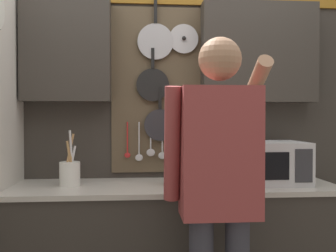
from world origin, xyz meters
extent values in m
cube|color=beige|center=(0.00, 0.00, 0.90)|extent=(2.02, 0.60, 0.03)
cube|color=#38332D|center=(0.00, 0.30, 1.15)|extent=(2.59, 0.04, 2.31)
cube|color=#38332D|center=(-0.70, 0.20, 1.78)|extent=(0.58, 0.16, 0.68)
cube|color=#38332D|center=(0.60, 0.20, 1.78)|extent=(0.79, 0.16, 0.68)
cube|color=brown|center=(-0.11, 0.28, 1.53)|extent=(0.62, 0.01, 1.15)
cylinder|color=#B7B7BC|center=(-0.11, 0.25, 1.86)|extent=(0.25, 0.02, 0.25)
cube|color=black|center=(-0.11, 0.24, 2.06)|extent=(0.02, 0.02, 0.17)
cylinder|color=black|center=(-0.13, 0.25, 1.56)|extent=(0.23, 0.02, 0.23)
cube|color=black|center=(-0.13, 0.24, 1.74)|extent=(0.02, 0.02, 0.14)
cylinder|color=#2D2D33|center=(-0.08, 0.25, 1.28)|extent=(0.22, 0.02, 0.22)
cube|color=black|center=(-0.08, 0.24, 1.47)|extent=(0.02, 0.02, 0.15)
cylinder|color=silver|center=(0.08, 0.25, 1.88)|extent=(0.20, 0.01, 0.20)
sphere|color=black|center=(0.08, 0.23, 1.88)|extent=(0.03, 0.03, 0.03)
cylinder|color=red|center=(-0.31, 0.25, 1.19)|extent=(0.01, 0.01, 0.22)
ellipsoid|color=red|center=(-0.31, 0.25, 1.07)|extent=(0.04, 0.01, 0.04)
cylinder|color=silver|center=(-0.23, 0.25, 1.19)|extent=(0.01, 0.01, 0.23)
ellipsoid|color=silver|center=(-0.23, 0.25, 1.06)|extent=(0.05, 0.01, 0.05)
cylinder|color=silver|center=(-0.15, 0.25, 1.21)|extent=(0.01, 0.01, 0.19)
ellipsoid|color=silver|center=(-0.15, 0.25, 1.09)|extent=(0.06, 0.01, 0.05)
cylinder|color=silver|center=(-0.07, 0.25, 1.19)|extent=(0.01, 0.01, 0.22)
ellipsoid|color=silver|center=(-0.07, 0.25, 1.07)|extent=(0.06, 0.01, 0.05)
cylinder|color=black|center=(0.01, 0.25, 1.19)|extent=(0.01, 0.01, 0.23)
ellipsoid|color=black|center=(0.01, 0.25, 1.06)|extent=(0.04, 0.01, 0.04)
cylinder|color=silver|center=(0.09, 0.25, 1.22)|extent=(0.01, 0.01, 0.17)
ellipsoid|color=silver|center=(0.09, 0.25, 1.12)|extent=(0.05, 0.01, 0.04)
cube|color=silver|center=(0.58, 0.00, 1.05)|extent=(0.49, 0.37, 0.27)
cube|color=black|center=(0.53, -0.18, 1.05)|extent=(0.27, 0.01, 0.16)
cube|color=#333338|center=(0.75, -0.18, 1.05)|extent=(0.11, 0.01, 0.20)
cube|color=brown|center=(0.01, 0.00, 1.01)|extent=(0.12, 0.16, 0.19)
cylinder|color=black|center=(-0.03, -0.03, 1.13)|extent=(0.02, 0.03, 0.05)
cylinder|color=black|center=(-0.01, -0.03, 1.13)|extent=(0.02, 0.03, 0.06)
cylinder|color=black|center=(0.01, -0.03, 1.13)|extent=(0.02, 0.02, 0.05)
cylinder|color=black|center=(0.03, -0.03, 1.14)|extent=(0.02, 0.03, 0.08)
cylinder|color=black|center=(0.04, -0.03, 1.14)|extent=(0.02, 0.03, 0.07)
cylinder|color=white|center=(-0.65, 0.00, 0.99)|extent=(0.12, 0.12, 0.15)
cylinder|color=tan|center=(-0.66, 0.00, 1.10)|extent=(0.06, 0.05, 0.26)
cylinder|color=tan|center=(-0.65, 0.00, 1.08)|extent=(0.04, 0.04, 0.22)
cylinder|color=silver|center=(-0.64, 0.00, 1.11)|extent=(0.03, 0.02, 0.28)
cylinder|color=silver|center=(-0.64, 0.00, 1.07)|extent=(0.05, 0.03, 0.19)
cylinder|color=tan|center=(-0.64, 0.00, 1.10)|extent=(0.03, 0.03, 0.26)
cube|color=#993D3D|center=(0.16, -0.53, 1.16)|extent=(0.38, 0.22, 0.63)
sphere|color=#A87A5B|center=(0.16, -0.53, 1.62)|extent=(0.21, 0.21, 0.21)
cylinder|color=#993D3D|center=(-0.07, -0.51, 1.20)|extent=(0.08, 0.17, 0.57)
cylinder|color=#A87A5B|center=(0.39, -0.29, 1.46)|extent=(0.08, 0.52, 0.37)
camera|label=1|loc=(-0.23, -2.33, 1.33)|focal=40.00mm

